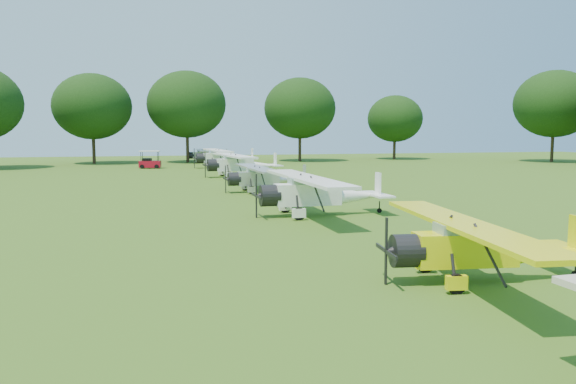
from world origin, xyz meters
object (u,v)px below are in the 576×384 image
golf_cart (150,162)px  aircraft_7 (206,154)px  aircraft_5 (240,163)px  aircraft_6 (223,156)px  aircraft_4 (265,176)px  aircraft_2 (480,243)px  aircraft_3 (317,191)px

golf_cart → aircraft_7: bearing=65.5°
aircraft_5 → aircraft_6: (0.20, 13.85, 0.02)m
aircraft_4 → aircraft_6: (0.69, 27.84, 0.23)m
aircraft_2 → aircraft_3: bearing=100.3°
aircraft_4 → aircraft_7: size_ratio=1.02×
aircraft_7 → golf_cart: (-8.04, -12.56, -0.43)m
aircraft_6 → aircraft_2: bearing=-92.8°
aircraft_5 → aircraft_6: aircraft_6 is taller
aircraft_4 → aircraft_2: bearing=-89.1°
aircraft_6 → aircraft_3: bearing=-93.8°
aircraft_4 → aircraft_7: bearing=88.4°
aircraft_2 → aircraft_4: (-1.05, 25.50, 0.02)m
aircraft_7 → aircraft_3: bearing=-88.5°
aircraft_2 → aircraft_5: aircraft_5 is taller
aircraft_3 → aircraft_6: 39.78m
aircraft_5 → aircraft_7: (-0.38, 27.51, -0.24)m
aircraft_2 → golf_cart: (-8.99, 54.44, -0.43)m
aircraft_3 → aircraft_4: aircraft_3 is taller
aircraft_2 → aircraft_3: aircraft_3 is taller
aircraft_3 → golf_cart: bearing=100.5°
aircraft_2 → golf_cart: size_ratio=3.74×
aircraft_6 → golf_cart: aircraft_6 is taller
aircraft_5 → golf_cart: size_ratio=4.52×
aircraft_3 → aircraft_4: 11.94m
aircraft_4 → aircraft_7: 41.50m
aircraft_2 → aircraft_7: aircraft_2 is taller
aircraft_2 → aircraft_4: 25.52m
aircraft_3 → aircraft_5: (0.19, 25.92, 0.06)m
aircraft_3 → aircraft_2: bearing=-87.7°
aircraft_6 → golf_cart: (-8.62, 1.10, -0.69)m
aircraft_4 → aircraft_6: size_ratio=0.83×
aircraft_5 → aircraft_4: bearing=-97.0°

